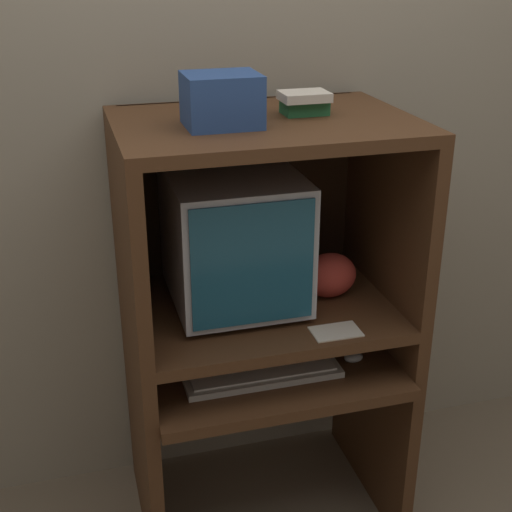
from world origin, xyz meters
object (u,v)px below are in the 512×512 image
(crt_monitor, at_px, (234,238))
(mouse, at_px, (354,357))
(book_stack, at_px, (304,102))
(snack_bag, at_px, (329,275))
(storage_box, at_px, (222,100))
(keyboard, at_px, (261,372))

(crt_monitor, bearing_deg, mouse, -27.29)
(mouse, height_order, book_stack, book_stack)
(snack_bag, height_order, book_stack, book_stack)
(snack_bag, xyz_separation_m, storage_box, (-0.35, -0.05, 0.58))
(book_stack, bearing_deg, snack_bag, -16.05)
(mouse, distance_m, snack_bag, 0.27)
(mouse, distance_m, book_stack, 0.80)
(crt_monitor, relative_size, mouse, 7.08)
(crt_monitor, xyz_separation_m, keyboard, (0.04, -0.17, -0.37))
(snack_bag, relative_size, book_stack, 1.27)
(storage_box, bearing_deg, crt_monitor, 59.67)
(mouse, relative_size, book_stack, 0.45)
(crt_monitor, xyz_separation_m, storage_box, (-0.05, -0.09, 0.43))
(crt_monitor, distance_m, book_stack, 0.45)
(crt_monitor, bearing_deg, book_stack, -3.87)
(crt_monitor, height_order, book_stack, book_stack)
(mouse, bearing_deg, book_stack, 128.91)
(snack_bag, distance_m, storage_box, 0.68)
(keyboard, xyz_separation_m, storage_box, (-0.09, 0.09, 0.81))
(keyboard, bearing_deg, mouse, -0.31)
(crt_monitor, distance_m, snack_bag, 0.33)
(crt_monitor, xyz_separation_m, snack_bag, (0.30, -0.04, -0.14))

